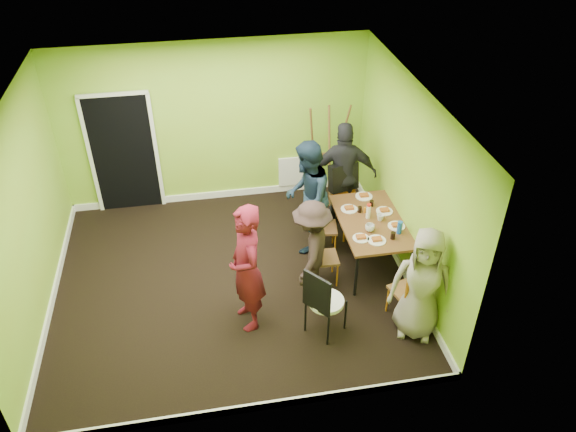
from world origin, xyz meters
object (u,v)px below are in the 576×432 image
blue_bottle (400,228)px  orange_bottle (365,210)px  dining_table (371,223)px  chair_left_near (320,253)px  chair_back_end (345,184)px  chair_front_end (411,289)px  easel (327,152)px  chair_left_far (319,223)px  person_left_far (307,197)px  person_standing (247,269)px  person_left_near (311,249)px  thermos (368,212)px  person_back_end (344,175)px  person_front_end (422,284)px  chair_bentwood (323,300)px

blue_bottle → orange_bottle: size_ratio=2.16×
dining_table → orange_bottle: bearing=100.2°
chair_left_near → chair_back_end: bearing=154.0°
chair_front_end → easel: 3.18m
chair_left_far → person_left_far: bearing=-124.4°
easel → person_standing: (-1.70, -2.80, 0.04)m
dining_table → chair_left_far: chair_left_far is taller
orange_bottle → person_left_near: (-0.94, -0.67, -0.07)m
thermos → person_back_end: bearing=95.8°
chair_left_near → chair_back_end: size_ratio=0.78×
dining_table → person_left_near: (-0.98, -0.46, 0.03)m
chair_left_far → person_left_far: 0.44m
chair_back_end → person_left_far: bearing=14.4°
easel → person_front_end: easel is taller
chair_left_far → chair_front_end: (0.84, -1.65, 0.01)m
chair_front_end → chair_back_end: bearing=82.4°
chair_left_far → person_standing: person_standing is taller
orange_bottle → person_standing: person_standing is taller
blue_bottle → orange_bottle: bearing=120.1°
blue_bottle → person_standing: bearing=-165.7°
blue_bottle → person_left_near: size_ratio=0.13×
dining_table → thermos: thermos is taller
orange_bottle → thermos: bearing=-86.5°
blue_bottle → person_front_end: bearing=-95.1°
chair_back_end → orange_bottle: chair_back_end is taller
chair_bentwood → person_left_far: size_ratio=0.59×
person_standing → person_front_end: size_ratio=1.13×
person_back_end → chair_bentwood: bearing=78.1°
chair_left_far → easel: bearing=171.5°
person_left_far → person_front_end: 2.26m
dining_table → thermos: bearing=112.3°
chair_bentwood → person_front_end: size_ratio=0.66×
chair_bentwood → person_back_end: bearing=120.7°
chair_left_far → person_left_near: 0.92m
thermos → person_standing: bearing=-152.2°
chair_bentwood → person_standing: bearing=-151.9°
chair_left_far → chair_back_end: 0.81m
easel → blue_bottle: size_ratio=9.12×
chair_left_near → blue_bottle: blue_bottle is taller
chair_back_end → chair_front_end: bearing=82.9°
chair_left_far → person_standing: size_ratio=0.51×
person_back_end → chair_front_end: bearing=105.8°
chair_left_near → chair_front_end: 1.38m
dining_table → chair_bentwood: bearing=-127.9°
chair_front_end → orange_bottle: chair_front_end is taller
blue_bottle → person_standing: person_standing is taller
chair_left_far → chair_left_near: (-0.14, -0.69, -0.02)m
person_left_near → thermos: bearing=143.0°
person_standing → person_back_end: (1.77, 1.99, -0.01)m
person_left_near → person_front_end: bearing=72.9°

